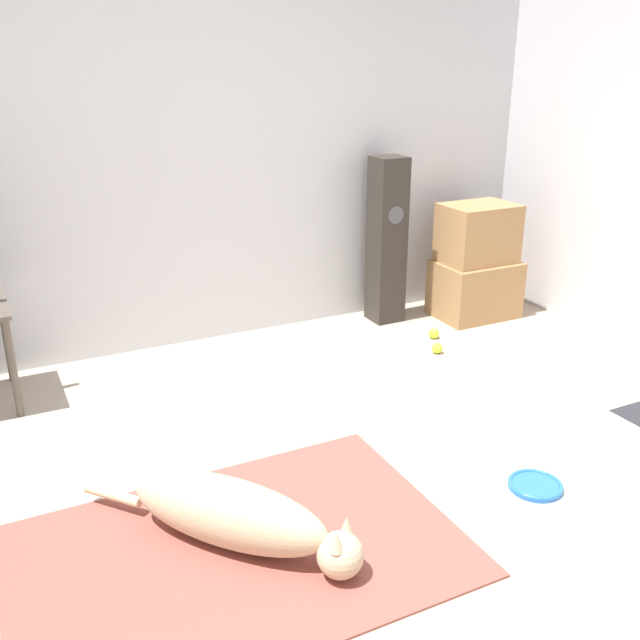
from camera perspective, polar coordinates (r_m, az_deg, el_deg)
ground_plane at (r=2.81m, az=-0.75°, el=-16.82°), size 12.00×12.00×0.00m
wall_back at (r=4.24m, az=-13.66°, el=14.24°), size 8.00×0.06×2.55m
area_rug at (r=2.74m, az=-6.61°, el=-17.92°), size 1.60×1.09×0.01m
dog at (r=2.69m, az=-6.71°, el=-15.27°), size 0.80×0.94×0.26m
frisbee at (r=3.18m, az=16.85°, el=-12.54°), size 0.23×0.23×0.03m
cardboard_box_lower at (r=4.98m, az=12.27°, el=2.45°), size 0.54×0.40×0.38m
cardboard_box_upper at (r=4.88m, az=12.51°, el=6.78°), size 0.48×0.35×0.39m
floor_speaker at (r=4.72m, az=5.36°, el=6.32°), size 0.20×0.21×1.09m
tennis_ball_by_boxes at (r=4.58m, az=9.09°, el=-1.08°), size 0.07×0.07×0.07m
tennis_ball_near_speaker at (r=4.36m, az=9.36°, el=-2.24°), size 0.07×0.07×0.07m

